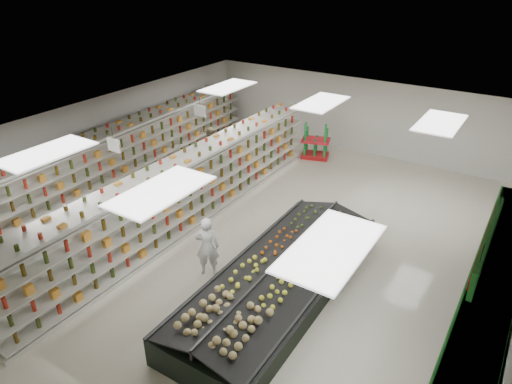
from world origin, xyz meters
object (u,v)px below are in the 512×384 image
Objects in this scene: gondola_left at (134,154)px; gondola_center at (189,194)px; produce_island at (280,277)px; soda_endcap at (316,142)px; shopper_main at (207,246)px; shopper_background at (212,148)px.

gondola_center is (3.85, -1.37, -0.00)m from gondola_left.
soda_endcap is at bearing 110.50° from produce_island.
shopper_main is 0.99× the size of shopper_background.
gondola_center is at bearing -97.94° from soda_endcap.
gondola_left is 7.45m from soda_endcap.
soda_endcap is 4.41m from shopper_background.
gondola_left is 1.00× the size of gondola_center.
shopper_background is (-2.05, 3.83, -0.19)m from gondola_center.
produce_island is 4.10× the size of shopper_background.
shopper_background is (-3.03, -3.21, 0.15)m from soda_endcap.
produce_island is 8.15m from shopper_background.
shopper_main is (1.13, -8.82, 0.14)m from soda_endcap.
shopper_background is (1.81, 2.45, -0.19)m from gondola_left.
gondola_center is 4.44m from produce_island.
shopper_main is at bearing -82.67° from soda_endcap.
gondola_center is 7.66× the size of shopper_background.
gondola_center is 7.11m from soda_endcap.
gondola_left reaches higher than gondola_center.
shopper_background is at bearing 51.25° from gondola_left.
produce_island is 2.10m from shopper_main.
gondola_left is at bearing -57.57° from shopper_main.
produce_island is at bearing -19.49° from gondola_center.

